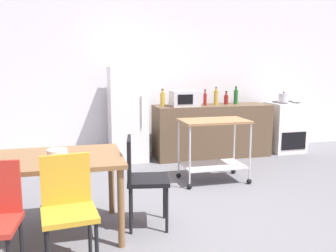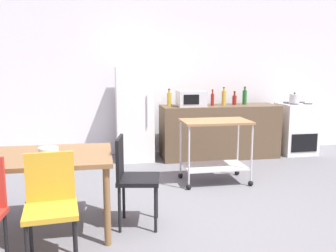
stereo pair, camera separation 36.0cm
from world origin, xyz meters
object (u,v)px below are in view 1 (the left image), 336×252
object	(u,v)px
stove_oven	(285,127)
microwave	(185,98)
kettle	(284,98)
bottle_hot_sauce	(226,99)
kitchen_cart	(214,140)
chair_black	(141,175)
bottle_sesame_oil	(216,97)
chair_mustard	(68,205)
refrigerator	(128,114)
fruit_bowl	(57,153)
bottle_soy_sauce	(205,99)
bottle_olive_oil	(236,96)
dining_table	(38,166)
bottle_wine	(163,99)

from	to	relation	value
stove_oven	microwave	xyz separation A→B (m)	(-1.97, -0.09, 0.58)
kettle	bottle_hot_sauce	bearing A→B (deg)	173.45
kitchen_cart	microwave	size ratio (longest dim) A/B	1.98
chair_black	microwave	world-z (taller)	microwave
bottle_sesame_oil	kitchen_cart	bearing A→B (deg)	-112.81
chair_mustard	kitchen_cart	size ratio (longest dim) A/B	0.98
refrigerator	fruit_bowl	bearing A→B (deg)	-111.59
microwave	kettle	bearing A→B (deg)	-0.12
stove_oven	kettle	bearing A→B (deg)	-140.33
bottle_soy_sauce	bottle_hot_sauce	xyz separation A→B (m)	(0.42, 0.07, -0.02)
chair_black	bottle_sesame_oil	world-z (taller)	bottle_sesame_oil
fruit_bowl	chair_mustard	bearing A→B (deg)	-82.25
chair_black	microwave	size ratio (longest dim) A/B	1.93
bottle_olive_oil	fruit_bowl	bearing A→B (deg)	-138.79
chair_black	chair_mustard	world-z (taller)	same
dining_table	bottle_wine	bearing A→B (deg)	55.06
fruit_bowl	bottle_wine	bearing A→B (deg)	57.69
bottle_soy_sauce	bottle_olive_oil	distance (m)	0.62
chair_mustard	stove_oven	size ratio (longest dim) A/B	0.97
fruit_bowl	kettle	distance (m)	4.54
stove_oven	bottle_sesame_oil	xyz separation A→B (m)	(-1.38, -0.03, 0.58)
bottle_olive_oil	bottle_hot_sauce	bearing A→B (deg)	-173.05
fruit_bowl	stove_oven	bearing A→B (deg)	32.87
stove_oven	microwave	distance (m)	2.05
chair_black	kitchen_cart	bearing A→B (deg)	-35.60
bottle_soy_sauce	bottle_wine	bearing A→B (deg)	175.39
dining_table	bottle_soy_sauce	bearing A→B (deg)	44.79
dining_table	refrigerator	world-z (taller)	refrigerator
kettle	bottle_wine	bearing A→B (deg)	177.04
bottle_soy_sauce	stove_oven	bearing A→B (deg)	1.58
dining_table	bottle_olive_oil	distance (m)	4.08
kitchen_cart	dining_table	bearing A→B (deg)	-151.46
chair_black	fruit_bowl	world-z (taller)	chair_black
bottle_sesame_oil	kettle	bearing A→B (deg)	-3.21
microwave	kettle	size ratio (longest dim) A/B	1.92
microwave	fruit_bowl	bearing A→B (deg)	-128.80
chair_mustard	bottle_sesame_oil	distance (m)	4.04
stove_oven	refrigerator	bearing A→B (deg)	178.40
kitchen_cart	kettle	distance (m)	2.27
microwave	bottle_hot_sauce	distance (m)	0.80
kitchen_cart	bottle_hot_sauce	size ratio (longest dim) A/B	3.92
dining_table	kitchen_cart	distance (m)	2.46
bottle_soy_sauce	kettle	distance (m)	1.47
kettle	refrigerator	bearing A→B (deg)	176.30
bottle_wine	bottle_hot_sauce	world-z (taller)	bottle_wine
chair_mustard	stove_oven	bearing A→B (deg)	33.78
bottle_hot_sauce	microwave	bearing A→B (deg)	-171.62
kitchen_cart	refrigerator	bearing A→B (deg)	123.19
kitchen_cart	bottle_soy_sauce	bearing A→B (deg)	74.80
microwave	chair_black	bearing A→B (deg)	-115.99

